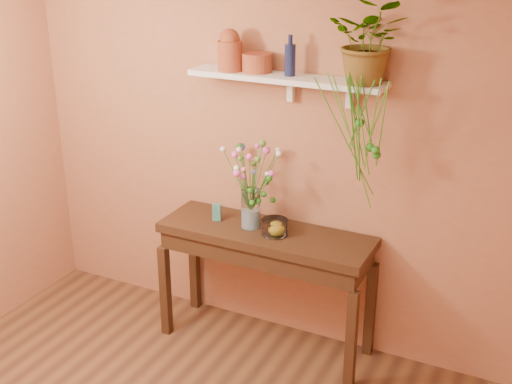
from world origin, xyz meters
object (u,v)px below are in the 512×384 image
Objects in this scene: glass_vase at (251,211)px; sideboard at (266,248)px; blue_bottle at (290,59)px; spider_plant at (370,41)px; bouquet at (253,168)px; terracotta_jug at (230,51)px; glass_bowl at (275,228)px.

sideboard is at bearing -2.51° from glass_vase.
blue_bottle reaches higher than glass_vase.
blue_bottle is 0.53m from spider_plant.
bouquet is at bearing 168.45° from sideboard.
sideboard is 0.56m from bouquet.
glass_vase is (-0.21, -0.13, -1.03)m from blue_bottle.
spider_plant is 1.05× the size of bouquet.
blue_bottle is at bearing 52.68° from sideboard.
blue_bottle reaches higher than bouquet.
glass_bowl is at bearing -18.21° from terracotta_jug.
glass_vase is 0.57× the size of bouquet.
blue_bottle is 1.06m from glass_vase.
bouquet is 0.42m from glass_bowl.
glass_vase is (-0.11, 0.01, 0.25)m from sideboard.
sideboard is 3.09× the size of bouquet.
bouquet is at bearing 59.43° from glass_vase.
sideboard is 1.34m from terracotta_jug.
terracotta_jug is at bearing -175.47° from blue_bottle.
glass_vase reaches higher than sideboard.
spider_plant is 1.13m from bouquet.
glass_vase is at bearing -170.43° from spider_plant.
sideboard is at bearing -17.74° from terracotta_jug.
bouquet is (-0.20, -0.11, -0.72)m from blue_bottle.
terracotta_jug is (-0.31, 0.10, 1.30)m from sideboard.
bouquet reaches higher than glass_vase.
terracotta_jug is at bearing 159.22° from bouquet.
glass_vase reaches higher than glass_bowl.
spider_plant reaches higher than sideboard.
bouquet is at bearing -151.84° from blue_bottle.
bouquet reaches higher than glass_bowl.
blue_bottle is 0.51× the size of spider_plant.
glass_vase is at bearing 177.49° from sideboard.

